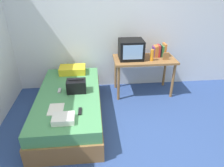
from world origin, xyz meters
TOP-DOWN VIEW (x-y plane):
  - ground_plane at (0.00, 0.00)m, footprint 8.00×8.00m
  - wall_back at (0.00, 2.00)m, footprint 5.20×0.10m
  - bed at (-0.84, 0.86)m, footprint 1.00×2.00m
  - desk at (0.54, 1.58)m, footprint 1.16×0.60m
  - tv at (0.28, 1.59)m, footprint 0.44×0.39m
  - water_bottle at (0.64, 1.46)m, footprint 0.07×0.07m
  - book_row at (0.84, 1.66)m, footprint 0.24×0.16m
  - picture_frame at (0.92, 1.48)m, footprint 0.11×0.02m
  - pillow at (-0.83, 1.63)m, footprint 0.48×0.31m
  - handbag at (-0.71, 0.90)m, footprint 0.30×0.20m
  - magazine at (-0.97, 0.43)m, footprint 0.21×0.29m
  - remote_dark at (-0.64, 0.34)m, footprint 0.04×0.16m
  - remote_silver at (-0.99, 0.94)m, footprint 0.04×0.14m
  - folded_towel at (-0.84, 0.16)m, footprint 0.28×0.22m

SIDE VIEW (x-z plane):
  - ground_plane at x=0.00m, z-range 0.00..0.00m
  - bed at x=-0.84m, z-range 0.00..0.47m
  - magazine at x=-0.97m, z-range 0.47..0.48m
  - remote_dark at x=-0.64m, z-range 0.47..0.49m
  - remote_silver at x=-0.99m, z-range 0.47..0.49m
  - folded_towel at x=-0.84m, z-range 0.47..0.55m
  - pillow at x=-0.83m, z-range 0.47..0.60m
  - handbag at x=-0.71m, z-range 0.46..0.68m
  - desk at x=0.54m, z-range 0.27..1.00m
  - picture_frame at x=0.92m, z-range 0.73..0.87m
  - water_bottle at x=0.64m, z-range 0.73..0.94m
  - book_row at x=0.84m, z-range 0.72..0.97m
  - tv at x=0.28m, z-range 0.73..1.09m
  - wall_back at x=0.00m, z-range 0.00..2.60m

